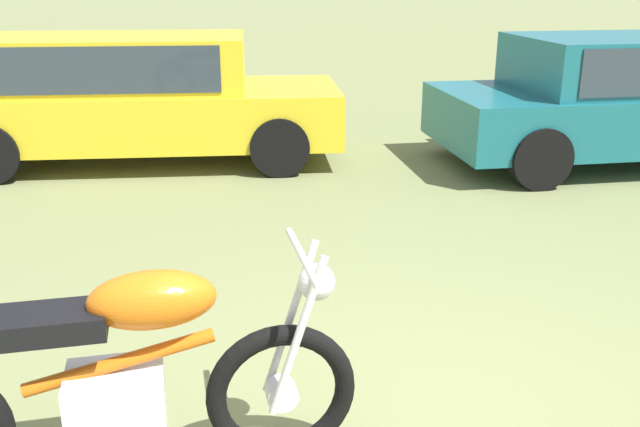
{
  "coord_description": "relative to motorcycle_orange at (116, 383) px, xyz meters",
  "views": [
    {
      "loc": [
        -0.38,
        -2.59,
        2.11
      ],
      "look_at": [
        -0.65,
        1.8,
        0.59
      ],
      "focal_mm": 39.49,
      "sensor_mm": 36.0,
      "label": 1
    }
  ],
  "objects": [
    {
      "name": "car_teal",
      "position": [
        4.07,
        5.69,
        0.31
      ],
      "size": [
        4.82,
        2.78,
        1.43
      ],
      "rotation": [
        0.0,
        0.0,
        0.23
      ],
      "color": "#19606B",
      "rests_on": "ground"
    },
    {
      "name": "car_yellow",
      "position": [
        -1.68,
        5.38,
        0.35
      ],
      "size": [
        4.61,
        2.37,
        1.43
      ],
      "rotation": [
        0.0,
        0.0,
        0.15
      ],
      "color": "gold",
      "rests_on": "ground"
    },
    {
      "name": "motorcycle_orange",
      "position": [
        0.0,
        0.0,
        0.0
      ],
      "size": [
        2.05,
        0.9,
        1.02
      ],
      "rotation": [
        0.0,
        0.0,
        0.28
      ],
      "color": "black",
      "rests_on": "ground"
    }
  ]
}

